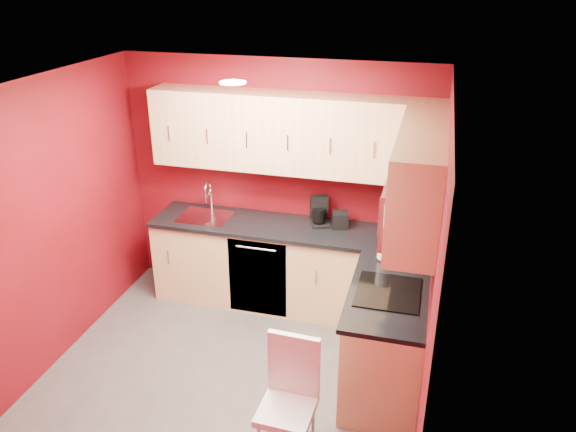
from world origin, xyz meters
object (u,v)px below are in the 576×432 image
at_px(sink, 205,213).
at_px(coffee_maker, 320,212).
at_px(napkin_holder, 340,220).
at_px(microwave, 411,208).
at_px(paper_towel, 385,244).
at_px(dining_chair, 287,404).

height_order(sink, coffee_maker, sink).
bearing_deg(napkin_holder, microwave, -57.52).
xyz_separation_m(sink, coffee_maker, (1.19, 0.10, 0.11)).
relative_size(paper_towel, dining_chair, 0.31).
distance_m(microwave, napkin_holder, 1.47).
bearing_deg(dining_chair, sink, 128.01).
bearing_deg(paper_towel, napkin_holder, 132.14).
xyz_separation_m(napkin_holder, dining_chair, (0.01, -2.05, -0.52)).
bearing_deg(paper_towel, coffee_maker, 141.71).
bearing_deg(coffee_maker, napkin_holder, -23.58).
distance_m(coffee_maker, dining_chair, 2.15).
relative_size(sink, dining_chair, 0.55).
xyz_separation_m(microwave, sink, (-2.09, 1.00, -0.72)).
relative_size(sink, paper_towel, 1.79).
bearing_deg(sink, microwave, -25.60).
distance_m(napkin_holder, dining_chair, 2.12).
distance_m(microwave, coffee_maker, 1.55).
bearing_deg(paper_towel, microwave, -69.62).
xyz_separation_m(sink, napkin_holder, (1.39, 0.10, 0.05)).
xyz_separation_m(sink, dining_chair, (1.40, -1.96, -0.47)).
relative_size(microwave, dining_chair, 0.81).
height_order(sink, paper_towel, sink).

